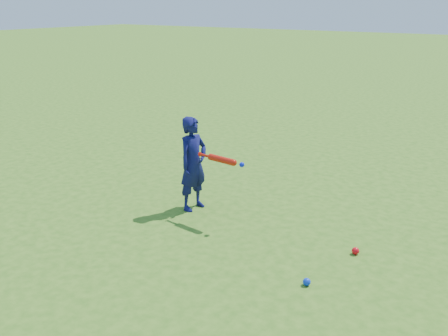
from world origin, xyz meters
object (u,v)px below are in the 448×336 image
at_px(ground_ball_red, 355,251).
at_px(ground_ball_blue, 307,282).
at_px(child, 193,164).
at_px(bat_swing, 224,160).

xyz_separation_m(ground_ball_red, ground_ball_blue, (-0.17, -0.84, -0.00)).
distance_m(ground_ball_red, ground_ball_blue, 0.86).
distance_m(child, bat_swing, 0.56).
bearing_deg(child, bat_swing, -94.64).
bearing_deg(ground_ball_blue, ground_ball_red, 78.68).
height_order(child, bat_swing, child).
distance_m(ground_ball_blue, bat_swing, 1.82).
bearing_deg(ground_ball_blue, child, 155.79).
bearing_deg(ground_ball_red, ground_ball_blue, -101.32).
relative_size(child, ground_ball_red, 15.28).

